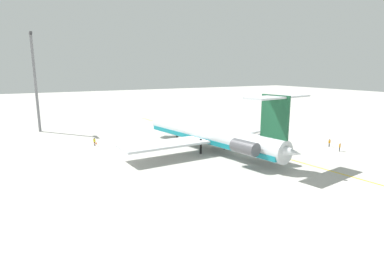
{
  "coord_description": "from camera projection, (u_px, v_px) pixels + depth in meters",
  "views": [
    {
      "loc": [
        -55.75,
        40.84,
        16.67
      ],
      "look_at": [
        0.05,
        10.11,
        2.94
      ],
      "focal_mm": 30.45,
      "sensor_mm": 36.0,
      "label": 1
    }
  ],
  "objects": [
    {
      "name": "safety_cone_nose",
      "position": [
        96.0,
        143.0,
        73.21
      ],
      "size": [
        0.4,
        0.4,
        0.55
      ],
      "primitive_type": "cone",
      "color": "#EA590F",
      "rests_on": "ground"
    },
    {
      "name": "main_jetliner",
      "position": [
        213.0,
        135.0,
        66.02
      ],
      "size": [
        42.86,
        38.04,
        12.51
      ],
      "rotation": [
        0.0,
        0.0,
        0.16
      ],
      "color": "silver",
      "rests_on": "ground"
    },
    {
      "name": "ground",
      "position": [
        233.0,
        147.0,
        70.51
      ],
      "size": [
        390.16,
        390.16,
        0.0
      ],
      "primitive_type": "plane",
      "color": "#B7B5AD"
    },
    {
      "name": "ground_crew_near_nose",
      "position": [
        94.0,
        141.0,
        71.37
      ],
      "size": [
        0.29,
        0.45,
        1.83
      ],
      "rotation": [
        0.0,
        0.0,
        2.84
      ],
      "color": "black",
      "rests_on": "ground"
    },
    {
      "name": "safety_cone_wingtip",
      "position": [
        94.0,
        142.0,
        74.57
      ],
      "size": [
        0.4,
        0.4,
        0.55
      ],
      "primitive_type": "cone",
      "color": "#EA590F",
      "rests_on": "ground"
    },
    {
      "name": "ground_crew_portside",
      "position": [
        329.0,
        142.0,
        70.51
      ],
      "size": [
        0.32,
        0.34,
        1.73
      ],
      "rotation": [
        0.0,
        0.0,
        2.4
      ],
      "color": "black",
      "rests_on": "ground"
    },
    {
      "name": "taxiway_centreline",
      "position": [
        241.0,
        146.0,
        71.63
      ],
      "size": [
        99.1,
        9.74,
        0.01
      ],
      "primitive_type": "cube",
      "rotation": [
        0.0,
        0.0,
        0.09
      ],
      "color": "gold",
      "rests_on": "ground"
    },
    {
      "name": "ground_crew_near_tail",
      "position": [
        340.0,
        146.0,
        66.59
      ],
      "size": [
        0.29,
        0.44,
        1.8
      ],
      "rotation": [
        0.0,
        0.0,
        0.25
      ],
      "color": "black",
      "rests_on": "ground"
    },
    {
      "name": "light_mast",
      "position": [
        35.0,
        79.0,
        84.95
      ],
      "size": [
        4.0,
        0.7,
        25.77
      ],
      "color": "slate",
      "rests_on": "ground"
    }
  ]
}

